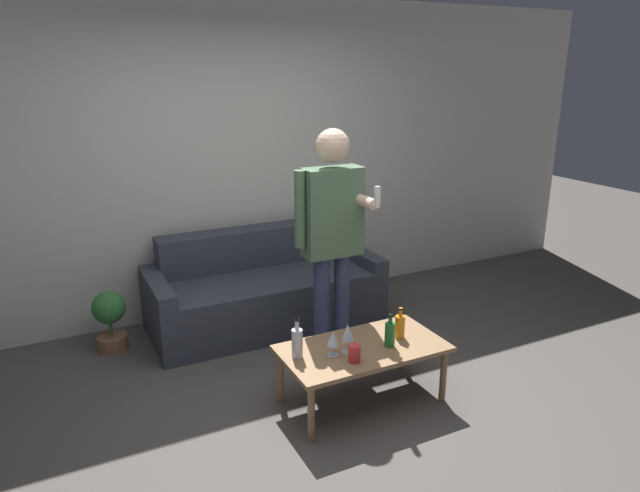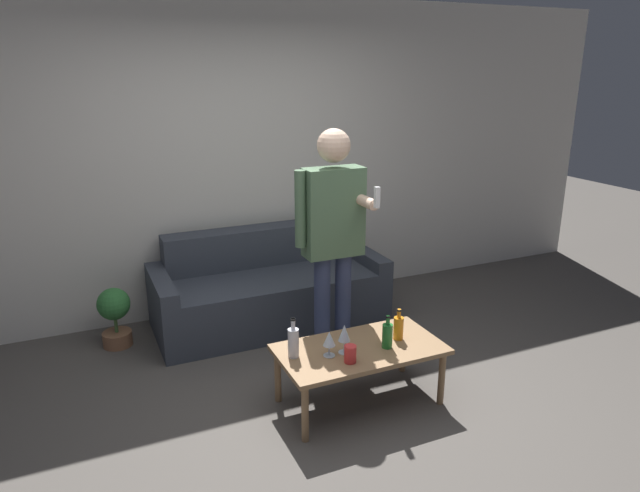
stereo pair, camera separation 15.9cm
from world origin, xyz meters
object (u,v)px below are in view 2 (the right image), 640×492
object	(u,v)px
couch	(268,290)
person_standing_front	(333,230)
coffee_table	(360,353)
bottle_orange	(293,342)

from	to	relation	value
couch	person_standing_front	world-z (taller)	person_standing_front
couch	coffee_table	world-z (taller)	couch
coffee_table	person_standing_front	size ratio (longest dim) A/B	0.61
couch	person_standing_front	distance (m)	1.15
couch	person_standing_front	size ratio (longest dim) A/B	1.12
couch	bottle_orange	bearing A→B (deg)	-102.68
coffee_table	bottle_orange	distance (m)	0.46
coffee_table	person_standing_front	world-z (taller)	person_standing_front
bottle_orange	couch	bearing A→B (deg)	77.32
couch	bottle_orange	distance (m)	1.44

